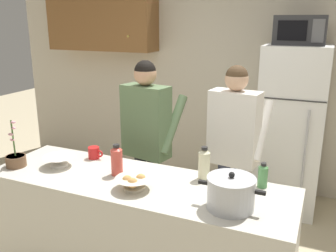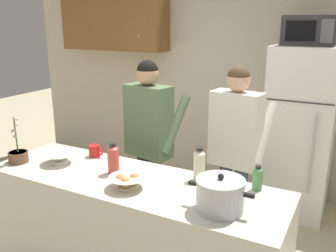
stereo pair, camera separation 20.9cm
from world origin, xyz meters
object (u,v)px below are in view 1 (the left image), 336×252
(microwave, at_px, (300,30))
(bottle_mid_counter, at_px, (117,160))
(bottle_near_edge, at_px, (204,163))
(potted_orchid, at_px, (16,159))
(refrigerator, at_px, (291,130))
(bottle_far_corner, at_px, (263,175))
(coffee_mug, at_px, (94,153))
(person_by_sink, at_px, (234,138))
(empty_bowl, at_px, (59,160))
(cooking_pot, at_px, (231,193))
(bread_bowl, at_px, (134,182))
(person_near_pot, at_px, (147,131))

(microwave, height_order, bottle_mid_counter, microwave)
(bottle_near_edge, xyz_separation_m, potted_orchid, (-1.39, -0.36, -0.06))
(refrigerator, bearing_deg, bottle_far_corner, -90.98)
(bottle_far_corner, distance_m, potted_orchid, 1.83)
(bottle_far_corner, bearing_deg, microwave, 89.01)
(coffee_mug, relative_size, bottle_mid_counter, 0.57)
(person_by_sink, distance_m, bottle_mid_counter, 1.07)
(empty_bowl, relative_size, potted_orchid, 0.66)
(microwave, xyz_separation_m, bottle_far_corner, (-0.03, -1.58, -0.90))
(coffee_mug, height_order, bottle_mid_counter, bottle_mid_counter)
(microwave, relative_size, cooking_pot, 1.20)
(bread_bowl, relative_size, bottle_near_edge, 1.08)
(refrigerator, relative_size, person_near_pot, 1.05)
(person_near_pot, height_order, potted_orchid, person_near_pot)
(bottle_mid_counter, bearing_deg, microwave, 60.29)
(cooking_pot, distance_m, bottle_near_edge, 0.43)
(microwave, bearing_deg, bottle_mid_counter, -119.71)
(refrigerator, distance_m, potted_orchid, 2.69)
(person_by_sink, height_order, coffee_mug, person_by_sink)
(refrigerator, bearing_deg, bottle_near_edge, -104.64)
(bottle_near_edge, bearing_deg, bottle_far_corner, 5.01)
(refrigerator, xyz_separation_m, bottle_far_corner, (-0.03, -1.60, 0.12))
(bottle_near_edge, bearing_deg, person_by_sink, 86.23)
(bottle_near_edge, bearing_deg, empty_bowl, -168.40)
(bottle_far_corner, bearing_deg, potted_orchid, -167.67)
(empty_bowl, relative_size, bottle_far_corner, 1.39)
(refrigerator, xyz_separation_m, bread_bowl, (-0.79, -1.98, 0.09))
(person_near_pot, relative_size, bottle_near_edge, 7.00)
(bread_bowl, distance_m, bottle_far_corner, 0.86)
(person_near_pot, bearing_deg, bottle_far_corner, -23.17)
(microwave, xyz_separation_m, potted_orchid, (-1.81, -1.97, -0.92))
(bottle_near_edge, relative_size, bottle_far_corner, 1.38)
(cooking_pot, distance_m, empty_bowl, 1.37)
(person_by_sink, bearing_deg, potted_orchid, -144.22)
(microwave, xyz_separation_m, cooking_pot, (-0.15, -1.94, -0.88))
(bread_bowl, distance_m, potted_orchid, 1.02)
(bottle_far_corner, bearing_deg, bottle_mid_counter, -167.76)
(microwave, bearing_deg, potted_orchid, -132.66)
(person_near_pot, xyz_separation_m, cooking_pot, (0.98, -0.84, -0.03))
(coffee_mug, bearing_deg, person_by_sink, 33.58)
(bottle_near_edge, bearing_deg, cooking_pot, -50.43)
(microwave, relative_size, bottle_near_edge, 2.01)
(refrigerator, relative_size, bread_bowl, 6.86)
(person_by_sink, relative_size, cooking_pot, 4.12)
(bread_bowl, bearing_deg, coffee_mug, 147.17)
(empty_bowl, distance_m, bottle_mid_counter, 0.49)
(coffee_mug, distance_m, potted_orchid, 0.59)
(bread_bowl, height_order, bottle_far_corner, bottle_far_corner)
(bread_bowl, bearing_deg, person_by_sink, 67.93)
(bottle_near_edge, relative_size, potted_orchid, 0.65)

